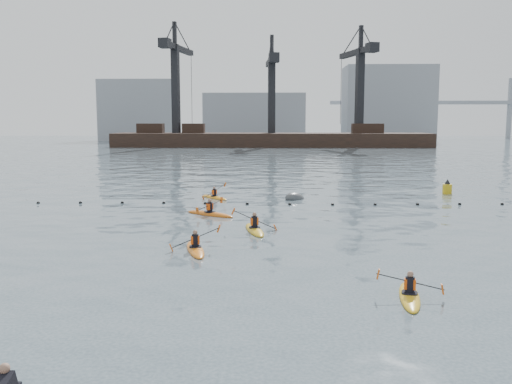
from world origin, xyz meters
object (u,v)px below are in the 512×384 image
Objects in this scene: kayaker_0 at (195,248)px; kayaker_5 at (214,197)px; kayaker_3 at (255,229)px; kayaker_2 at (210,213)px; mooring_buoy at (295,199)px; kayaker_1 at (409,295)px; nav_buoy at (447,189)px.

kayaker_0 is 16.91m from kayaker_5.
kayaker_0 is 5.19m from kayaker_3.
kayaker_2 is 1.21× the size of kayaker_5.
kayaker_2 is at bearing -125.98° from kayaker_5.
kayaker_3 is at bearing 45.37° from kayaker_0.
kayaker_2 is at bearing 77.37° from kayaker_0.
kayaker_1 is at bearing -83.16° from mooring_buoy.
kayaker_5 is 18.90m from nav_buoy.
kayaker_1 reaches higher than mooring_buoy.
mooring_buoy is (-2.76, 23.03, -0.10)m from kayaker_1.
kayaker_5 is (-8.91, 23.33, -0.00)m from kayaker_1.
mooring_buoy is (5.67, 7.17, -0.11)m from kayaker_2.
kayaker_3 is 1.89× the size of mooring_buoy.
kayaker_0 is 10.32m from kayaker_1.
nav_buoy is (18.18, 10.48, 0.30)m from kayaker_2.
kayaker_5 is at bearing -170.79° from nav_buoy.
kayaker_3 is 1.29× the size of kayaker_5.
kayaker_3 reaches higher than nav_buoy.
kayaker_2 is at bearing -150.02° from nav_buoy.
kayaker_0 is 1.01× the size of kayaker_2.
kayaker_1 is 0.90× the size of kayaker_3.
kayaker_2 is at bearing 108.51° from kayaker_3.
kayaker_5 is 1.46× the size of mooring_buoy.
kayaker_1 is at bearing -75.82° from kayaker_3.
nav_buoy reaches higher than kayaker_2.
kayaker_0 is 0.94× the size of kayaker_3.
mooring_buoy is 1.44× the size of nav_buoy.
kayaker_3 is at bearing -114.89° from kayaker_2.
kayaker_3 reaches higher than kayaker_2.
kayaker_0 is 26.71m from nav_buoy.
kayaker_1 is 24.97m from kayaker_5.
kayaker_0 is at bearing -126.74° from kayaker_5.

